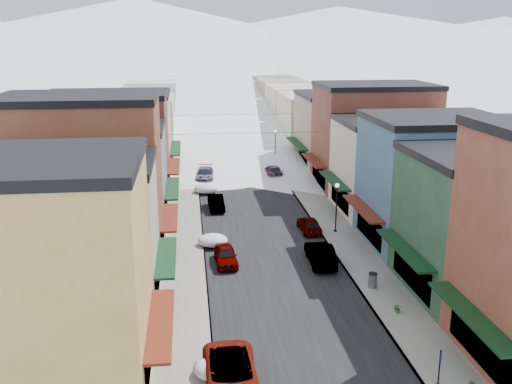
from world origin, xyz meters
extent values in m
cube|color=black|center=(0.00, 60.00, 0.01)|extent=(10.00, 160.00, 0.01)
cube|color=gray|center=(-6.60, 60.00, 0.07)|extent=(3.20, 160.00, 0.15)
cube|color=gray|center=(6.60, 60.00, 0.07)|extent=(3.20, 160.00, 0.15)
cube|color=slate|center=(-5.05, 60.00, 0.07)|extent=(0.10, 160.00, 0.15)
cube|color=slate|center=(5.05, 60.00, 0.07)|extent=(0.10, 160.00, 0.15)
cube|color=gold|center=(-13.20, 4.00, 5.50)|extent=(10.00, 8.50, 11.00)
cube|color=black|center=(-13.20, 4.00, 11.25)|extent=(10.20, 8.70, 0.50)
cube|color=#5F1E10|center=(-7.60, 4.00, 3.20)|extent=(1.20, 7.22, 0.15)
cube|color=#BBB097|center=(-13.20, 12.50, 4.50)|extent=(10.00, 8.00, 9.00)
cube|color=black|center=(-13.20, 12.50, 9.25)|extent=(10.20, 8.20, 0.50)
cube|color=black|center=(-7.60, 12.50, 3.20)|extent=(1.20, 6.80, 0.15)
cube|color=brown|center=(-13.70, 20.50, 6.00)|extent=(11.00, 8.00, 12.00)
cube|color=black|center=(-13.70, 20.50, 12.25)|extent=(11.20, 8.20, 0.50)
cube|color=#5F1E10|center=(-7.60, 20.50, 3.20)|extent=(1.20, 6.80, 0.15)
cube|color=slate|center=(-13.20, 29.00, 4.25)|extent=(10.00, 9.00, 8.50)
cube|color=black|center=(-13.20, 29.00, 8.75)|extent=(10.20, 9.20, 0.50)
cube|color=black|center=(-7.60, 29.00, 3.20)|extent=(1.20, 7.65, 0.15)
cube|color=maroon|center=(-14.20, 38.00, 5.25)|extent=(12.00, 9.00, 10.50)
cube|color=black|center=(-14.20, 38.00, 10.75)|extent=(12.20, 9.20, 0.50)
cube|color=#5F1E10|center=(-7.60, 38.00, 3.20)|extent=(1.20, 7.65, 0.15)
cube|color=tan|center=(-13.20, 48.00, 4.75)|extent=(10.00, 11.00, 9.50)
cube|color=black|center=(-13.20, 48.00, 9.75)|extent=(10.20, 11.20, 0.50)
cube|color=black|center=(-7.60, 48.00, 3.20)|extent=(1.20, 9.35, 0.15)
cube|color=black|center=(7.60, 3.00, 3.20)|extent=(1.20, 7.65, 0.15)
cube|color=#22472F|center=(13.20, 12.00, 4.50)|extent=(10.00, 9.00, 9.00)
cube|color=black|center=(13.20, 12.00, 9.25)|extent=(10.20, 9.20, 0.50)
cube|color=black|center=(7.60, 12.00, 3.20)|extent=(1.20, 7.65, 0.15)
cube|color=#38617F|center=(13.20, 21.00, 5.00)|extent=(10.00, 9.00, 10.00)
cube|color=black|center=(13.20, 21.00, 10.25)|extent=(10.20, 9.20, 0.50)
cube|color=#5F1E10|center=(7.60, 21.00, 3.20)|extent=(1.20, 7.65, 0.15)
cube|color=beige|center=(13.70, 30.00, 4.25)|extent=(11.00, 9.00, 8.50)
cube|color=black|center=(13.70, 30.00, 8.75)|extent=(11.20, 9.20, 0.50)
cube|color=black|center=(7.60, 30.00, 3.20)|extent=(1.20, 7.65, 0.15)
cube|color=maroon|center=(14.20, 39.00, 5.50)|extent=(12.00, 9.00, 11.00)
cube|color=black|center=(14.20, 39.00, 11.25)|extent=(12.20, 9.20, 0.50)
cube|color=#5F1E10|center=(7.60, 39.00, 3.20)|extent=(1.20, 7.65, 0.15)
cube|color=#8C7D5B|center=(13.20, 49.00, 4.50)|extent=(10.00, 11.00, 9.00)
cube|color=black|center=(13.20, 49.00, 9.25)|extent=(10.20, 11.20, 0.50)
cube|color=black|center=(7.60, 49.00, 3.20)|extent=(1.20, 9.35, 0.15)
cube|color=gray|center=(-12.50, 62.00, 4.00)|extent=(9.00, 13.00, 8.00)
cube|color=gray|center=(12.50, 62.00, 4.00)|extent=(9.00, 13.00, 8.00)
cube|color=gray|center=(-12.50, 76.00, 4.00)|extent=(9.00, 13.00, 8.00)
cube|color=gray|center=(12.50, 76.00, 4.00)|extent=(9.00, 13.00, 8.00)
cube|color=gray|center=(-12.50, 90.00, 4.00)|extent=(9.00, 13.00, 8.00)
cube|color=gray|center=(12.50, 90.00, 4.00)|extent=(9.00, 13.00, 8.00)
cube|color=gray|center=(-12.50, 104.00, 4.00)|extent=(9.00, 13.00, 8.00)
cube|color=gray|center=(12.50, 104.00, 4.00)|extent=(9.00, 13.00, 8.00)
cube|color=silver|center=(0.00, 225.00, 6.00)|extent=(360.00, 40.00, 12.00)
cone|color=white|center=(-30.00, 275.00, 17.00)|extent=(300.00, 300.00, 34.00)
cone|color=white|center=(70.00, 270.00, 15.00)|extent=(320.00, 320.00, 30.00)
cone|color=white|center=(170.00, 290.00, 13.00)|extent=(280.00, 280.00, 26.00)
cylinder|color=black|center=(0.00, 40.00, 6.20)|extent=(16.40, 0.04, 0.04)
cylinder|color=black|center=(0.00, 55.00, 6.20)|extent=(16.40, 0.04, 0.04)
imported|color=silver|center=(-4.30, 3.00, 0.78)|extent=(2.67, 5.64, 1.55)
imported|color=#A6A7AE|center=(-3.50, 18.60, 0.67)|extent=(1.75, 3.99, 1.34)
imported|color=black|center=(-3.50, 32.47, 0.67)|extent=(1.58, 4.13, 1.34)
imported|color=#A3A7AB|center=(-4.19, 44.11, 0.74)|extent=(2.44, 5.23, 1.48)
imported|color=black|center=(3.50, 17.78, 0.79)|extent=(1.84, 4.87, 1.59)
imported|color=gray|center=(4.19, 24.99, 0.67)|extent=(1.70, 3.97, 1.34)
imported|color=black|center=(3.95, 44.92, 0.70)|extent=(2.11, 4.86, 1.39)
imported|color=#95989C|center=(-1.31, 59.82, 0.66)|extent=(1.79, 3.98, 1.33)
imported|color=silver|center=(2.20, 70.33, 0.73)|extent=(2.78, 5.41, 1.46)
cylinder|color=black|center=(5.20, 1.00, 1.39)|extent=(0.07, 0.07, 2.48)
cube|color=navy|center=(5.20, 1.00, 2.29)|extent=(0.10, 0.33, 0.45)
cylinder|color=#5B5D60|center=(5.99, 13.03, 0.63)|extent=(0.56, 0.56, 0.96)
cylinder|color=black|center=(5.99, 13.03, 1.14)|extent=(0.60, 0.60, 0.06)
cylinder|color=black|center=(6.36, 24.34, 0.20)|extent=(0.30, 0.30, 0.10)
cylinder|color=black|center=(6.36, 24.34, 2.13)|extent=(0.12, 0.12, 3.96)
sphere|color=white|center=(6.36, 24.34, 4.26)|extent=(0.36, 0.36, 0.36)
cylinder|color=black|center=(5.20, 51.29, 0.20)|extent=(0.31, 0.31, 0.10)
cylinder|color=black|center=(5.20, 51.29, 2.24)|extent=(0.13, 0.13, 4.19)
sphere|color=white|center=(5.20, 51.29, 4.49)|extent=(0.38, 0.38, 0.38)
imported|color=#34682E|center=(6.37, 9.36, 0.43)|extent=(0.64, 0.61, 0.57)
ellipsoid|color=white|center=(-4.90, 4.07, 0.50)|extent=(2.38, 2.01, 1.01)
ellipsoid|color=white|center=(-4.70, 5.27, 0.25)|extent=(1.02, 0.92, 0.51)
ellipsoid|color=white|center=(-4.30, 22.36, 0.51)|extent=(2.41, 2.04, 1.02)
ellipsoid|color=white|center=(-4.10, 23.56, 0.26)|extent=(1.03, 0.93, 0.52)
ellipsoid|color=white|center=(-4.30, 38.38, 0.54)|extent=(2.55, 2.16, 1.08)
ellipsoid|color=white|center=(-4.10, 39.58, 0.27)|extent=(1.09, 0.98, 0.54)
camera|label=1|loc=(-5.97, -20.99, 16.57)|focal=40.00mm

